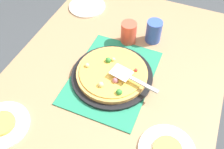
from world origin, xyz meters
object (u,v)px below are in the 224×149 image
pizza_server (130,77)px  pizza_pan (112,75)px  served_slice_right (1,123)px  plate_side (87,6)px  cup_far (154,31)px  cup_near (129,33)px  pizza (112,73)px  plate_far_right (2,125)px

pizza_server → pizza_pan: bearing=77.7°
served_slice_right → pizza_server: size_ratio=0.47×
plate_side → cup_far: (-0.13, -0.45, 0.06)m
plate_side → cup_near: bearing=-119.5°
pizza → served_slice_right: size_ratio=3.00×
pizza_pan → cup_near: size_ratio=3.17×
plate_far_right → cup_far: cup_far is taller
pizza_pan → cup_far: size_ratio=3.17×
served_slice_right → plate_side: bearing=2.4°
pizza → pizza_server: 0.10m
pizza_pan → cup_far: cup_far is taller
cup_far → pizza_server: (-0.34, 0.01, 0.01)m
cup_far → pizza: bearing=162.5°
plate_far_right → plate_side: bearing=2.4°
served_slice_right → pizza_server: 0.56m
plate_far_right → plate_side: 0.85m
plate_far_right → cup_near: cup_near is taller
plate_far_right → pizza_server: 0.56m
plate_far_right → pizza_server: size_ratio=0.94×
served_slice_right → pizza_server: (0.38, -0.41, 0.05)m
plate_side → cup_near: size_ratio=1.83×
pizza → cup_far: 0.34m
plate_side → pizza_server: (-0.47, -0.45, 0.06)m
pizza_server → cup_far: bearing=-1.0°
plate_far_right → cup_far: 0.83m
cup_near → cup_far: bearing=-62.2°
pizza → served_slice_right: (-0.40, 0.31, -0.02)m
pizza → plate_side: (0.45, 0.35, -0.03)m
pizza_pan → served_slice_right: size_ratio=3.45×
pizza_server → served_slice_right: bearing=133.0°
pizza_pan → served_slice_right: bearing=142.1°
plate_side → served_slice_right: (-0.85, -0.04, 0.01)m
cup_near → cup_far: same height
pizza_server → cup_near: bearing=21.6°
plate_far_right → cup_near: bearing=-24.4°
pizza_pan → plate_far_right: bearing=142.1°
pizza_pan → plate_far_right: size_ratio=1.73×
plate_side → pizza_server: pizza_server is taller
plate_side → cup_far: size_ratio=1.83×
cup_near → plate_side: bearing=60.5°
plate_side → pizza_server: 0.65m
pizza → cup_near: (0.26, 0.02, 0.03)m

